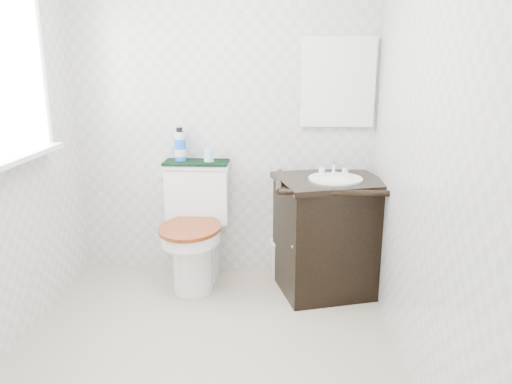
# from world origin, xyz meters

# --- Properties ---
(floor) EXTENTS (2.40, 2.40, 0.00)m
(floor) POSITION_xyz_m (0.00, 0.00, 0.00)
(floor) COLOR #BEAF99
(floor) RESTS_ON ground
(wall_back) EXTENTS (2.40, 0.00, 2.40)m
(wall_back) POSITION_xyz_m (0.00, 1.20, 1.20)
(wall_back) COLOR silver
(wall_back) RESTS_ON ground
(wall_front) EXTENTS (2.40, 0.00, 2.40)m
(wall_front) POSITION_xyz_m (0.00, -1.20, 1.20)
(wall_front) COLOR silver
(wall_front) RESTS_ON ground
(wall_right) EXTENTS (0.00, 2.40, 2.40)m
(wall_right) POSITION_xyz_m (1.10, 0.00, 1.20)
(wall_right) COLOR silver
(wall_right) RESTS_ON ground
(window) EXTENTS (0.02, 0.70, 0.90)m
(window) POSITION_xyz_m (-1.07, 0.25, 1.55)
(window) COLOR white
(window) RESTS_ON wall_left
(mirror) EXTENTS (0.50, 0.02, 0.60)m
(mirror) POSITION_xyz_m (0.81, 1.18, 1.45)
(mirror) COLOR silver
(mirror) RESTS_ON wall_back
(toilet) EXTENTS (0.48, 0.65, 0.87)m
(toilet) POSITION_xyz_m (-0.20, 0.96, 0.38)
(toilet) COLOR white
(toilet) RESTS_ON floor
(vanity) EXTENTS (0.84, 0.77, 0.92)m
(vanity) POSITION_xyz_m (0.76, 0.90, 0.43)
(vanity) COLOR black
(vanity) RESTS_ON floor
(trash_bin) EXTENTS (0.22, 0.19, 0.29)m
(trash_bin) POSITION_xyz_m (0.45, 1.10, 0.15)
(trash_bin) COLOR silver
(trash_bin) RESTS_ON floor
(towel) EXTENTS (0.47, 0.22, 0.02)m
(towel) POSITION_xyz_m (-0.20, 1.09, 0.88)
(towel) COLOR black
(towel) RESTS_ON toilet
(mouthwash_bottle) EXTENTS (0.08, 0.08, 0.24)m
(mouthwash_bottle) POSITION_xyz_m (-0.31, 1.11, 1.00)
(mouthwash_bottle) COLOR blue
(mouthwash_bottle) RESTS_ON towel
(cup) EXTENTS (0.08, 0.08, 0.09)m
(cup) POSITION_xyz_m (-0.10, 1.09, 0.94)
(cup) COLOR #92C4EF
(cup) RESTS_ON towel
(soap_bar) EXTENTS (0.07, 0.04, 0.02)m
(soap_bar) POSITION_xyz_m (0.75, 1.04, 0.83)
(soap_bar) COLOR #177167
(soap_bar) RESTS_ON vanity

